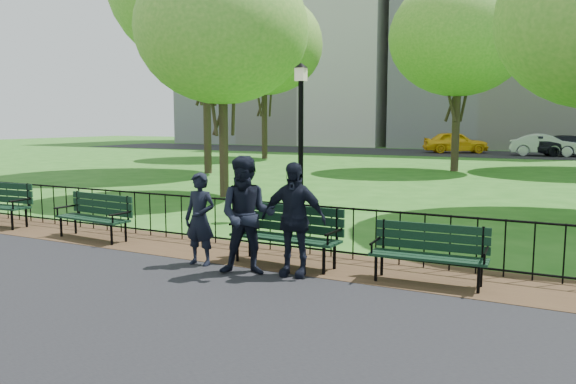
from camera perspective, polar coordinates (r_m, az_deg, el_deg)
The scene contains 19 objects.
ground at distance 8.54m, azimuth -7.20°, elevation -8.76°, with size 120.00×120.00×0.00m, color #245C18.
asphalt_path at distance 6.20m, azimuth -25.90°, elevation -15.69°, with size 60.00×9.20×0.01m, color black.
dirt_strip at distance 9.77m, azimuth -2.21°, elevation -6.58°, with size 60.00×1.60×0.01m, color #332215.
far_street at distance 42.09m, azimuth 20.78°, elevation 3.59°, with size 70.00×9.00×0.01m, color black.
iron_fence at distance 10.09m, azimuth -0.83°, elevation -3.30°, with size 24.06×0.06×1.00m.
apartment_west at distance 61.83m, azimuth 1.21°, elevation 17.17°, with size 22.00×15.00×26.00m, color beige.
park_bench_main at distance 9.23m, azimuth -1.76°, elevation -3.43°, with size 1.92×0.68×1.05m.
park_bench_left_a at distance 11.77m, azimuth -18.91°, elevation -1.89°, with size 1.75×0.67×0.97m.
park_bench_right_a at distance 8.38m, azimuth 14.18°, elevation -5.46°, with size 1.67×0.59×0.94m.
lamppost at distance 13.40m, azimuth 1.31°, elevation 5.83°, with size 0.33×0.33×3.70m.
tree_near_w at distance 17.57m, azimuth -6.72°, elevation 16.04°, with size 5.22×5.22×7.27m.
tree_far_c at distance 27.59m, azimuth 17.00°, elevation 14.85°, with size 6.35×6.35×8.85m.
tree_far_w at distance 35.36m, azimuth -2.44°, elevation 14.74°, with size 7.19×7.19×10.02m.
person_left at distance 9.21m, azimuth -8.93°, elevation -2.72°, with size 0.55×0.36×1.51m, color black.
person_mid at distance 8.53m, azimuth -4.17°, elevation -2.41°, with size 0.88×0.46×1.81m, color black.
person_right at distance 8.45m, azimuth 0.53°, elevation -2.77°, with size 1.01×0.42×1.73m, color black.
taxi at distance 42.91m, azimuth 16.66°, elevation 4.87°, with size 1.84×4.57×1.56m, color yellow.
sedan_silver at distance 41.22m, azimuth 24.71°, elevation 4.37°, with size 1.56×4.48×1.47m, color #ADB0B5.
sedan_dark at distance 41.54m, azimuth 26.98°, elevation 4.20°, with size 1.94×4.76×1.38m, color black.
Camera 1 is at (4.65, -6.76, 2.35)m, focal length 35.00 mm.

